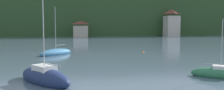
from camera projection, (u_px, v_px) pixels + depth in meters
wooded_hillside at (103, 19)px, 128.23m from camera, size 352.00×45.64×40.42m
shore_building_west at (80, 29)px, 94.89m from camera, size 6.14×4.21×6.67m
shore_building_westcentral at (171, 23)px, 102.68m from camera, size 5.98×6.12×11.80m
sailboat_mid_1 at (221, 74)px, 22.18m from camera, size 5.45×4.28×5.95m
sailboat_far_3 at (56, 53)px, 39.12m from camera, size 5.96×5.77×8.43m
sailboat_mid_9 at (45, 77)px, 20.21m from camera, size 5.79×6.65×8.00m
mooring_buoy_mid at (143, 52)px, 42.65m from camera, size 0.42×0.42×0.42m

